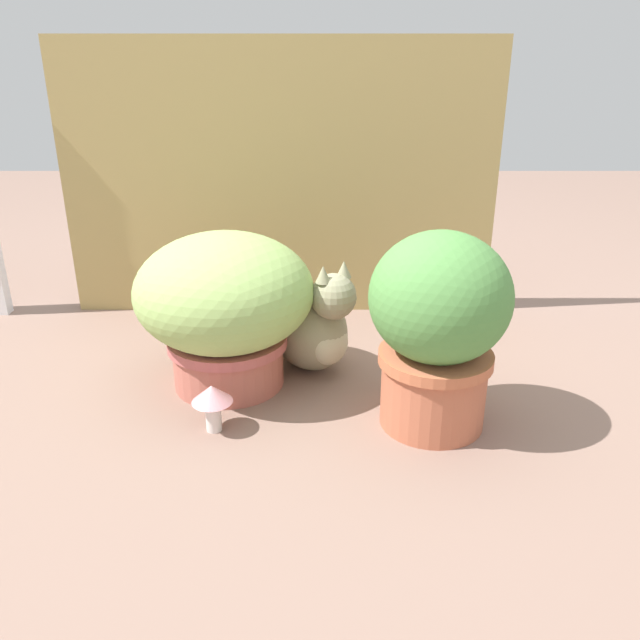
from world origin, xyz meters
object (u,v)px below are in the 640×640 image
(leafy_planter, at_px, (440,324))
(mushroom_ornament_pink, at_px, (214,398))
(cat, at_px, (312,324))
(grass_planter, at_px, (227,304))

(leafy_planter, distance_m, mushroom_ornament_pink, 0.50)
(cat, xyz_separation_m, mushroom_ornament_pink, (-0.20, -0.29, -0.04))
(grass_planter, relative_size, leafy_planter, 0.97)
(mushroom_ornament_pink, bearing_deg, leafy_planter, 3.93)
(grass_planter, bearing_deg, leafy_planter, -21.10)
(leafy_planter, xyz_separation_m, cat, (-0.27, 0.26, -0.11))
(cat, bearing_deg, mushroom_ornament_pink, -124.93)
(grass_planter, height_order, leafy_planter, leafy_planter)
(leafy_planter, height_order, mushroom_ornament_pink, leafy_planter)
(cat, bearing_deg, leafy_planter, -44.14)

